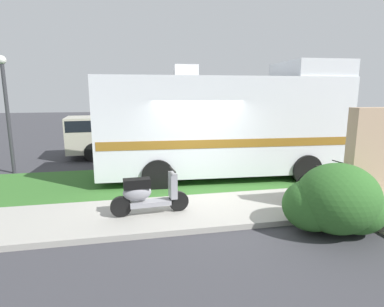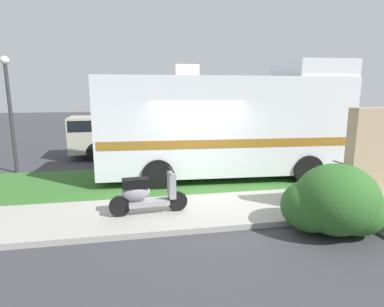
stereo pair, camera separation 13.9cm
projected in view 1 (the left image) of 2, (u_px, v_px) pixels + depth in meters
The scene contains 11 objects.
ground_plane at pixel (203, 196), 8.19m from camera, with size 80.00×80.00×0.00m, color #38383D.
sidewalk at pixel (215, 210), 7.02m from camera, with size 24.00×2.00×0.12m.
grass_strip at pixel (192, 179), 9.62m from camera, with size 24.00×3.40×0.08m.
motorhome_rv at pixel (225, 124), 9.71m from camera, with size 7.67×2.85×3.66m.
scooter at pixel (147, 194), 6.56m from camera, with size 1.69×0.50×0.97m.
bicycle at pixel (324, 184), 7.54m from camera, with size 1.72×0.52×0.90m.
pickup_truck_near at pixel (122, 135), 13.28m from camera, with size 5.78×2.33×1.72m.
bush_by_porch at pixel (335, 202), 5.87m from camera, with size 1.91×1.43×1.35m.
bottle_green at pixel (381, 192), 7.77m from camera, with size 0.07×0.07×0.28m.
bottle_spare at pixel (375, 185), 8.29m from camera, with size 0.07×0.07×0.28m.
street_lamp_post at pixel (6, 103), 10.05m from camera, with size 0.28×0.28×3.87m.
Camera 1 is at (-1.86, -7.60, 2.68)m, focal length 28.75 mm.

